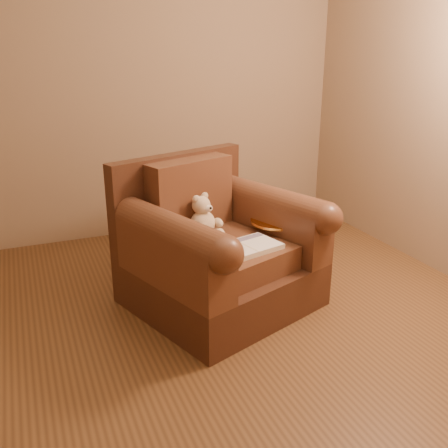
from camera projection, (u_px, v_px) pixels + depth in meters
name	position (u px, v px, depth m)	size (l,w,h in m)	color
floor	(208.00, 343.00, 2.92)	(4.00, 4.00, 0.00)	brown
room	(204.00, 28.00, 2.34)	(4.02, 4.02, 2.71)	#92775A
armchair	(216.00, 250.00, 3.28)	(1.33, 1.30, 0.95)	#432416
teddy_bear	(204.00, 220.00, 3.26)	(0.21, 0.24, 0.29)	beige
guidebook	(246.00, 248.00, 3.06)	(0.47, 0.35, 0.03)	beige
side_table	(276.00, 252.00, 3.48)	(0.37, 0.37, 0.52)	gold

